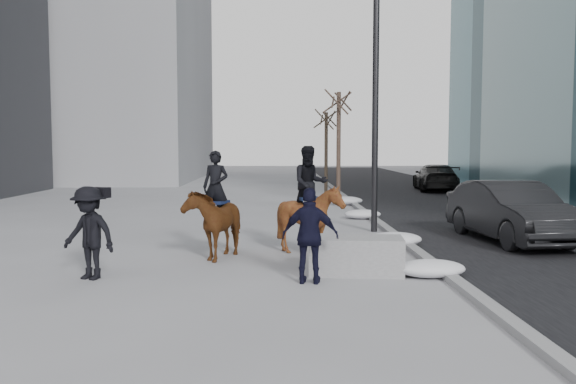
{
  "coord_description": "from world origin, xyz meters",
  "views": [
    {
      "loc": [
        -0.28,
        -12.05,
        2.54
      ],
      "look_at": [
        0.0,
        1.2,
        1.5
      ],
      "focal_mm": 38.0,
      "sensor_mm": 36.0,
      "label": 1
    }
  ],
  "objects_px": {
    "planter": "(356,255)",
    "car_near": "(511,212)",
    "mounted_left": "(215,218)",
    "mounted_right": "(310,212)"
  },
  "relations": [
    {
      "from": "planter",
      "to": "mounted_left",
      "type": "relative_size",
      "value": 0.76
    },
    {
      "from": "planter",
      "to": "mounted_right",
      "type": "xyz_separation_m",
      "value": [
        -0.79,
        2.06,
        0.64
      ]
    },
    {
      "from": "planter",
      "to": "mounted_right",
      "type": "bearing_deg",
      "value": 111.01
    },
    {
      "from": "mounted_right",
      "to": "mounted_left",
      "type": "bearing_deg",
      "value": -173.8
    },
    {
      "from": "mounted_left",
      "to": "mounted_right",
      "type": "relative_size",
      "value": 0.96
    },
    {
      "from": "planter",
      "to": "car_near",
      "type": "xyz_separation_m",
      "value": [
        4.56,
        3.85,
        0.43
      ]
    },
    {
      "from": "car_near",
      "to": "mounted_right",
      "type": "height_order",
      "value": "mounted_right"
    },
    {
      "from": "car_near",
      "to": "mounted_left",
      "type": "relative_size",
      "value": 2.0
    },
    {
      "from": "car_near",
      "to": "mounted_right",
      "type": "distance_m",
      "value": 5.65
    },
    {
      "from": "car_near",
      "to": "mounted_right",
      "type": "bearing_deg",
      "value": -167.62
    }
  ]
}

